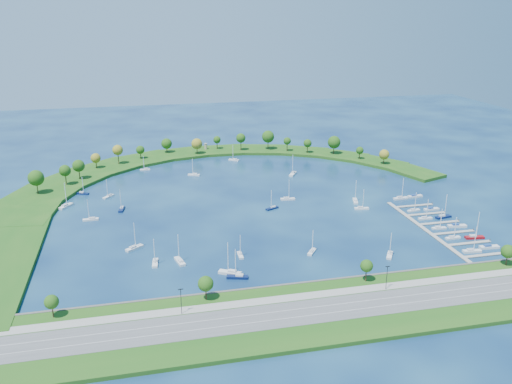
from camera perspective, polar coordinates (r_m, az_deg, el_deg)
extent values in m
plane|color=#071941|center=(310.14, -0.70, -1.06)|extent=(700.00, 700.00, 0.00)
cube|color=#194A13|center=(201.77, 6.96, -12.63)|extent=(420.00, 42.00, 1.60)
cube|color=#474442|center=(219.26, 5.06, -9.78)|extent=(420.00, 1.20, 1.80)
cube|color=#515154|center=(201.32, 6.97, -12.42)|extent=(420.00, 16.00, 0.12)
cube|color=gray|center=(210.22, 5.95, -10.92)|extent=(420.00, 5.00, 0.12)
cube|color=silver|center=(199.29, 7.21, -12.76)|extent=(420.00, 0.15, 0.02)
cube|color=silver|center=(203.29, 6.73, -12.05)|extent=(420.00, 0.15, 0.02)
cylinder|color=#382314|center=(207.83, -20.90, -11.81)|extent=(0.56, 0.56, 4.90)
sphere|color=#284B12|center=(206.14, -21.01, -10.97)|extent=(5.20, 5.20, 5.20)
cylinder|color=#382314|center=(206.08, -5.37, -10.74)|extent=(0.56, 0.56, 5.25)
sphere|color=#284B12|center=(204.22, -5.40, -9.80)|extent=(6.00, 6.00, 6.00)
cylinder|color=#382314|center=(222.30, 11.67, -8.68)|extent=(0.56, 0.56, 5.60)
sphere|color=#284B12|center=(220.57, 11.73, -7.79)|extent=(5.20, 5.20, 5.20)
cylinder|color=#382314|center=(254.80, 25.21, -6.58)|extent=(0.56, 0.56, 4.90)
sphere|color=#284B12|center=(253.36, 25.32, -5.83)|extent=(6.00, 6.00, 6.00)
cylinder|color=black|center=(197.18, -8.00, -11.52)|extent=(0.24, 0.24, 10.00)
cylinder|color=black|center=(216.98, 13.79, -8.92)|extent=(0.24, 0.24, 10.00)
cube|color=#194A13|center=(317.87, -23.97, -2.06)|extent=(43.73, 48.72, 2.00)
cube|color=#194A13|center=(344.06, -21.84, -0.25)|extent=(50.23, 54.30, 2.00)
cube|color=#194A13|center=(367.48, -18.99, 1.26)|extent=(54.07, 56.09, 2.00)
cube|color=#194A13|center=(387.39, -15.63, 2.48)|extent=(55.20, 54.07, 2.00)
cube|color=#194A13|center=(403.23, -11.92, 3.41)|extent=(53.65, 48.47, 2.00)
cube|color=#194A13|center=(414.59, -7.95, 4.07)|extent=(49.62, 39.75, 2.00)
cube|color=#194A13|center=(421.20, -3.83, 4.44)|extent=(44.32, 29.96, 2.00)
cube|color=#194A13|center=(422.89, 0.36, 4.54)|extent=(49.49, 38.05, 2.00)
cube|color=#194A13|center=(419.64, 4.53, 4.37)|extent=(51.13, 44.12, 2.00)
cube|color=#194A13|center=(411.52, 8.61, 3.92)|extent=(49.19, 47.96, 2.00)
cube|color=#194A13|center=(398.71, 12.52, 3.20)|extent=(43.90, 49.49, 2.00)
cube|color=#194A13|center=(381.54, 16.14, 2.19)|extent=(35.67, 48.74, 2.00)
cylinder|color=#382314|center=(342.48, -22.33, 0.47)|extent=(0.56, 0.56, 7.83)
sphere|color=#284B12|center=(340.83, -22.45, 1.40)|extent=(9.41, 9.41, 9.41)
cylinder|color=#382314|center=(353.23, -19.65, 1.34)|extent=(0.56, 0.56, 7.84)
sphere|color=#284B12|center=(351.75, -19.74, 2.17)|extent=(7.20, 7.20, 7.20)
cylinder|color=#382314|center=(363.01, -18.35, 1.89)|extent=(0.56, 0.56, 7.26)
sphere|color=#284B12|center=(361.61, -18.44, 2.68)|extent=(7.87, 7.87, 7.87)
cylinder|color=#382314|center=(385.03, -16.70, 2.88)|extent=(0.56, 0.56, 5.73)
sphere|color=brown|center=(383.95, -16.76, 3.49)|extent=(6.77, 6.77, 6.77)
cylinder|color=#382314|center=(390.88, -14.50, 3.54)|extent=(0.56, 0.56, 8.66)
sphere|color=brown|center=(389.44, -14.57, 4.36)|extent=(7.37, 7.37, 7.37)
cylinder|color=#382314|center=(401.85, -12.23, 3.88)|extent=(0.56, 0.56, 5.38)
sphere|color=#284B12|center=(400.88, -12.26, 4.43)|extent=(6.16, 6.16, 6.16)
cylinder|color=#382314|center=(415.71, -9.50, 4.55)|extent=(0.56, 0.56, 5.28)
sphere|color=#284B12|center=(414.70, -9.54, 5.12)|extent=(8.13, 8.13, 8.13)
cylinder|color=#382314|center=(408.69, -6.32, 4.50)|extent=(0.56, 0.56, 6.06)
sphere|color=brown|center=(407.56, -6.34, 5.14)|extent=(8.27, 8.27, 8.27)
cylinder|color=#382314|center=(421.75, -4.18, 5.03)|extent=(0.56, 0.56, 6.21)
sphere|color=#284B12|center=(420.75, -4.19, 5.59)|extent=(5.75, 5.75, 5.75)
cylinder|color=#382314|center=(416.49, -1.63, 5.04)|extent=(0.56, 0.56, 8.22)
sphere|color=#284B12|center=(415.19, -1.63, 5.78)|extent=(7.36, 7.36, 7.36)
cylinder|color=#382314|center=(419.45, 1.29, 5.13)|extent=(0.56, 0.56, 8.17)
sphere|color=#284B12|center=(418.07, 1.30, 5.93)|extent=(9.60, 9.60, 9.60)
cylinder|color=#382314|center=(414.77, 3.34, 4.85)|extent=(0.56, 0.56, 6.79)
sphere|color=#284B12|center=(413.69, 3.36, 5.46)|extent=(5.79, 5.79, 5.79)
cylinder|color=#382314|center=(410.81, 5.51, 4.62)|extent=(0.56, 0.56, 6.25)
sphere|color=#284B12|center=(409.77, 5.53, 5.21)|extent=(6.20, 6.20, 6.20)
cylinder|color=#382314|center=(410.18, 8.31, 4.54)|extent=(0.56, 0.56, 7.08)
sphere|color=#284B12|center=(408.88, 8.34, 5.28)|extent=(9.59, 9.59, 9.59)
cylinder|color=#382314|center=(399.07, 11.00, 3.86)|extent=(0.56, 0.56, 5.40)
sphere|color=#284B12|center=(398.12, 11.03, 4.39)|extent=(5.51, 5.51, 5.51)
cylinder|color=#382314|center=(389.44, 13.49, 3.32)|extent=(0.56, 0.56, 5.50)
sphere|color=brown|center=(388.37, 13.54, 3.92)|extent=(7.19, 7.19, 7.19)
cylinder|color=gray|center=(421.80, -5.39, 4.87)|extent=(2.20, 2.20, 4.42)
cylinder|color=gray|center=(421.24, -5.40, 5.18)|extent=(2.60, 2.60, 0.30)
cube|color=gray|center=(284.08, 17.63, -3.84)|extent=(2.20, 82.00, 0.40)
cube|color=gray|center=(265.55, 23.44, -6.18)|extent=(22.00, 2.00, 0.40)
cylinder|color=#382314|center=(271.81, 25.32, -5.82)|extent=(0.36, 0.36, 1.60)
cube|color=gray|center=(275.20, 21.86, -5.09)|extent=(22.00, 2.00, 0.40)
cylinder|color=#382314|center=(281.25, 23.71, -4.77)|extent=(0.36, 0.36, 1.60)
cube|color=gray|center=(285.13, 20.40, -4.07)|extent=(22.00, 2.00, 0.40)
cylinder|color=#382314|center=(290.97, 22.21, -3.79)|extent=(0.36, 0.36, 1.60)
cube|color=gray|center=(295.32, 19.04, -3.12)|extent=(22.00, 2.00, 0.40)
cylinder|color=#382314|center=(300.97, 20.81, -2.87)|extent=(0.36, 0.36, 1.60)
cube|color=gray|center=(305.74, 17.77, -2.23)|extent=(22.00, 2.00, 0.40)
cylinder|color=#382314|center=(311.20, 19.51, -2.00)|extent=(0.36, 0.36, 1.60)
cube|color=gray|center=(316.37, 16.59, -1.40)|extent=(22.00, 2.00, 0.40)
cylinder|color=#382314|center=(321.64, 18.29, -1.20)|extent=(0.36, 0.36, 1.60)
cube|color=#0A1740|center=(339.36, -18.01, -0.16)|extent=(7.56, 4.80, 0.88)
cube|color=#B9B9BD|center=(339.47, -18.14, -0.03)|extent=(2.93, 2.34, 0.62)
cylinder|color=silver|center=(337.45, -18.02, 0.70)|extent=(0.32, 0.32, 9.91)
cube|color=#0A1740|center=(224.63, -2.00, -9.07)|extent=(9.26, 4.91, 1.07)
cube|color=#B9B9BD|center=(224.13, -1.78, -8.87)|extent=(3.49, 2.56, 0.75)
cylinder|color=silver|center=(221.70, -2.21, -7.57)|extent=(0.32, 0.32, 12.04)
cube|color=silver|center=(256.41, -12.85, -5.86)|extent=(8.64, 7.20, 1.06)
cube|color=#B9B9BD|center=(255.58, -13.03, -5.73)|extent=(3.53, 3.22, 0.74)
cylinder|color=silver|center=(254.17, -12.83, -4.48)|extent=(0.32, 0.32, 11.96)
cube|color=silver|center=(240.21, -10.71, -7.47)|extent=(3.14, 8.52, 1.00)
cube|color=#B9B9BD|center=(240.59, -10.72, -7.20)|extent=(1.91, 3.06, 0.70)
cylinder|color=silver|center=(236.99, -10.81, -6.21)|extent=(0.32, 0.32, 11.25)
cube|color=silver|center=(379.14, -11.77, 2.35)|extent=(7.04, 2.04, 0.84)
cube|color=#B9B9BD|center=(378.94, -11.67, 2.46)|extent=(2.47, 1.40, 0.59)
cylinder|color=silver|center=(377.74, -11.91, 3.09)|extent=(0.32, 0.32, 9.48)
cube|color=silver|center=(315.34, 10.56, -0.95)|extent=(4.86, 9.05, 1.05)
cube|color=#B9B9BD|center=(314.23, 10.58, -0.85)|extent=(2.52, 3.41, 0.73)
cylinder|color=silver|center=(313.92, 10.61, 0.20)|extent=(0.32, 0.32, 11.76)
cube|color=silver|center=(361.65, -6.65, 1.83)|extent=(8.30, 5.00, 0.96)
cube|color=#B9B9BD|center=(361.21, -6.54, 1.95)|extent=(3.19, 2.48, 0.67)
cylinder|color=silver|center=(360.14, -6.79, 2.73)|extent=(0.32, 0.32, 10.84)
cube|color=#0A1740|center=(306.51, -14.16, -1.80)|extent=(3.79, 8.61, 1.00)
cube|color=#B9B9BD|center=(306.98, -14.14, -1.60)|extent=(2.13, 3.16, 0.70)
cylinder|color=silver|center=(303.85, -14.27, -0.77)|extent=(0.32, 0.32, 11.24)
cube|color=silver|center=(247.92, 6.00, -6.37)|extent=(6.14, 7.33, 0.90)
cube|color=#B9B9BD|center=(246.94, 5.95, -6.28)|extent=(2.75, 3.00, 0.63)
cylinder|color=silver|center=(246.14, 6.08, -5.15)|extent=(0.32, 0.32, 10.17)
cube|color=silver|center=(250.63, 14.09, -6.57)|extent=(6.14, 7.99, 0.96)
cube|color=#B9B9BD|center=(251.01, 14.13, -6.33)|extent=(2.81, 3.21, 0.67)
cylinder|color=silver|center=(247.63, 14.19, -5.40)|extent=(0.32, 0.32, 10.81)
cube|color=silver|center=(243.39, -1.70, -6.78)|extent=(2.13, 7.19, 0.86)
cube|color=#B9B9BD|center=(243.71, -1.73, -6.55)|extent=(1.45, 2.53, 0.60)
cylinder|color=silver|center=(240.65, -1.69, -5.70)|extent=(0.32, 0.32, 9.65)
cube|color=silver|center=(361.48, 3.95, 1.92)|extent=(7.51, 9.72, 1.17)
cube|color=#B9B9BD|center=(362.09, 4.00, 2.12)|extent=(3.44, 3.91, 0.82)
cylinder|color=silver|center=(358.73, 3.94, 2.99)|extent=(0.32, 0.32, 13.18)
cube|color=#0A1740|center=(298.81, 1.73, -1.76)|extent=(8.04, 5.28, 0.94)
cube|color=#B9B9BD|center=(299.00, 1.85, -1.58)|extent=(3.13, 2.54, 0.66)
cylinder|color=silver|center=(296.45, 1.65, -0.74)|extent=(0.32, 0.32, 10.58)
cube|color=silver|center=(227.95, -2.79, -8.62)|extent=(9.93, 7.25, 1.18)
cube|color=#B9B9BD|center=(227.19, -2.56, -8.43)|extent=(3.95, 3.38, 0.83)
cylinder|color=silver|center=(224.94, -3.01, -6.96)|extent=(0.32, 0.32, 13.29)
cube|color=silver|center=(296.29, -17.25, -2.83)|extent=(8.18, 2.70, 0.97)
cube|color=#B9B9BD|center=(295.96, -17.11, -2.66)|extent=(2.91, 1.73, 0.68)
cylinder|color=silver|center=(294.26, -17.49, -1.76)|extent=(0.32, 0.32, 10.89)
cube|color=silver|center=(239.79, -8.15, -7.36)|extent=(4.59, 9.32, 1.08)
cube|color=#B9B9BD|center=(238.62, -8.09, -7.25)|extent=(2.46, 3.47, 0.75)
cylinder|color=silver|center=(237.59, -8.28, -5.86)|extent=(0.32, 0.32, 12.12)
cube|color=silver|center=(329.16, -15.48, -0.48)|extent=(6.86, 7.40, 0.95)
cube|color=#B9B9BD|center=(329.44, -15.39, -0.31)|extent=(2.98, 3.10, 0.66)
cylinder|color=silver|center=(326.93, -15.64, 0.44)|extent=(0.32, 0.32, 10.66)
cube|color=silver|center=(304.31, 11.22, -1.74)|extent=(8.22, 3.47, 0.96)
cube|color=#B9B9BD|center=(303.83, 11.08, -1.60)|extent=(3.00, 1.99, 0.67)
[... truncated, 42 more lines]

